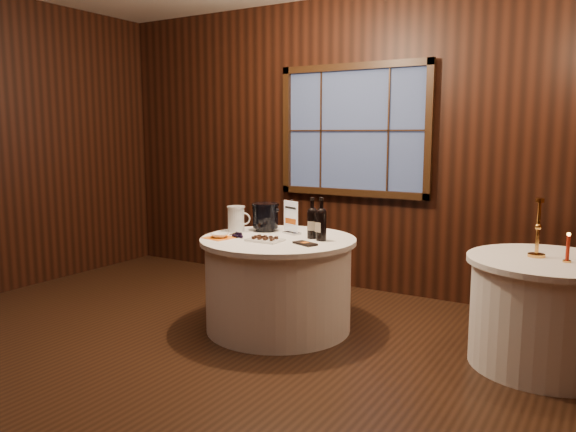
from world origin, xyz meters
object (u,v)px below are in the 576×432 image
Objects in this scene: side_table at (545,312)px; chocolate_plate at (265,239)px; main_table at (278,283)px; port_bottle_right at (321,222)px; sign_stand at (292,222)px; ice_bucket at (265,216)px; brass_candlestick at (538,236)px; port_bottle_left at (312,221)px; red_candle at (568,250)px; chocolate_box at (305,244)px; cracker_bowl at (220,235)px; glass_pitcher at (236,219)px; grape_bunch at (239,235)px.

side_table is 3.88× the size of chocolate_plate.
main_table is 1.19× the size of side_table.
port_bottle_right is 1.25× the size of chocolate_plate.
port_bottle_right is (0.35, -0.13, 0.05)m from sign_stand.
brass_candlestick reaches higher than ice_bucket.
port_bottle_left is at bearing -173.35° from brass_candlestick.
red_candle is at bearing 6.64° from main_table.
red_candle reaches higher than chocolate_box.
red_candle is (1.79, 0.38, 0.07)m from chocolate_box.
cracker_bowl is (-0.41, -0.46, -0.08)m from sign_stand.
chocolate_plate is at bearing -151.16° from chocolate_box.
port_bottle_right is 1.78× the size of chocolate_box.
glass_pitcher is 1.52× the size of cracker_bowl.
port_bottle_left is (-1.75, -0.17, 0.53)m from side_table.
port_bottle_left is 0.62m from grape_bunch.
port_bottle_left reaches higher than main_table.
main_table is 4.60× the size of chocolate_plate.
grape_bunch is 0.45× the size of brass_candlestick.
ice_bucket is at bearing -178.19° from port_bottle_right.
glass_pitcher is 0.33m from cracker_bowl.
port_bottle_right is at bearing -0.29° from sign_stand.
side_table is at bearing 13.20° from chocolate_plate.
ice_bucket is (-0.63, 0.15, -0.02)m from port_bottle_right.
red_candle reaches higher than main_table.
chocolate_plate is 1.52× the size of grape_bunch.
chocolate_plate is at bearing 10.56° from cracker_bowl.
main_table is 3.10× the size of brass_candlestick.
ice_bucket reaches higher than glass_pitcher.
side_table is 4.81× the size of glass_pitcher.
main_table is at bearing -170.49° from port_bottle_left.
glass_pitcher is (-0.18, 0.21, 0.09)m from grape_bunch.
grape_bunch is at bearing -108.88° from sign_stand.
cracker_bowl is at bearing -168.19° from port_bottle_left.
ice_bucket is at bearing -179.60° from red_candle.
port_bottle_right reaches higher than main_table.
port_bottle_right is 0.70m from grape_bunch.
cracker_bowl is at bearing -105.98° from ice_bucket.
grape_bunch reaches higher than main_table.
chocolate_box is at bearing 1.41° from grape_bunch.
side_table is 2.62× the size of brass_candlestick.
red_candle is (2.39, 0.02, -0.05)m from ice_bucket.
red_candle is (2.53, 0.49, 0.06)m from cracker_bowl.
side_table is 3.68× the size of sign_stand.
main_table is 0.53m from chocolate_box.
chocolate_box is at bearing -82.92° from port_bottle_right.
chocolate_plate is at bearing -165.63° from brass_candlestick.
side_table is 2.37m from grape_bunch.
port_bottle_right is at bearing 12.87° from main_table.
chocolate_plate is 1.88× the size of cracker_bowl.
grape_bunch reaches higher than side_table.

